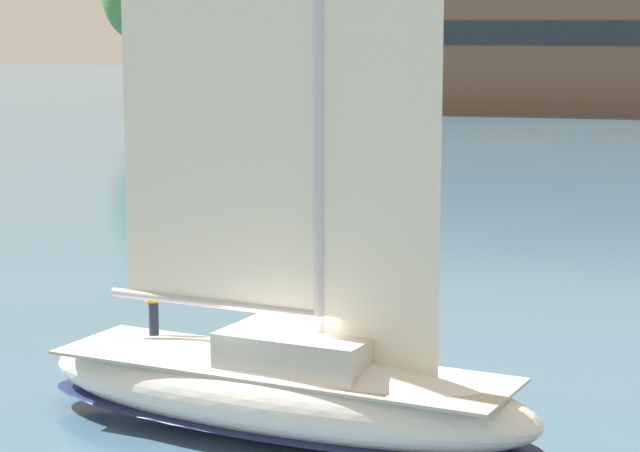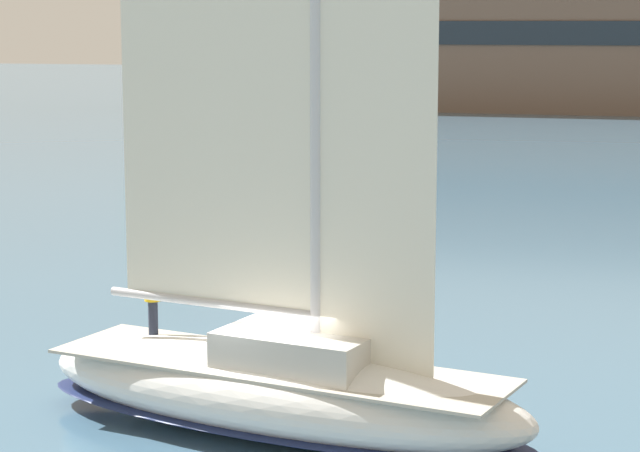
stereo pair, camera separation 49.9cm
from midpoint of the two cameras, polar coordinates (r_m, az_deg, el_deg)
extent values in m
plane|color=#42667F|center=(24.68, -1.35, -9.55)|extent=(400.00, 400.00, 0.00)
cube|color=brown|center=(120.10, 9.60, 8.42)|extent=(39.39, 17.30, 12.91)
cube|color=#1E2833|center=(111.42, 9.09, 8.71)|extent=(35.45, 0.10, 2.07)
cylinder|color=brown|center=(121.13, -7.15, 7.37)|extent=(0.65, 0.65, 8.18)
ellipsoid|color=white|center=(24.41, -1.36, -7.57)|extent=(10.89, 5.00, 1.79)
ellipsoid|color=#19234C|center=(24.55, -1.36, -8.66)|extent=(11.00, 5.05, 0.21)
cube|color=#BCB7A8|center=(24.26, -1.37, -6.39)|extent=(9.56, 4.29, 0.06)
cube|color=beige|center=(23.91, -0.26, -5.63)|extent=(3.30, 2.61, 0.74)
cylinder|color=silver|center=(22.96, 0.43, 9.40)|extent=(0.21, 0.21, 13.14)
cylinder|color=silver|center=(24.75, -4.47, -3.52)|extent=(4.67, 1.13, 0.18)
cube|color=silver|center=(24.04, -4.25, 9.06)|extent=(4.27, 0.91, 10.77)
cube|color=silver|center=(22.61, 3.26, 1.87)|extent=(2.27, 0.49, 7.23)
cylinder|color=#232838|center=(26.05, -7.09, -4.32)|extent=(0.24, 0.24, 0.85)
cylinder|color=gold|center=(25.89, -7.12, -2.71)|extent=(0.40, 0.40, 0.65)
sphere|color=tan|center=(25.80, -7.14, -1.74)|extent=(0.24, 0.24, 0.24)
camera|label=1|loc=(0.25, -89.46, 0.09)|focal=70.00mm
camera|label=2|loc=(0.25, 90.54, -0.09)|focal=70.00mm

